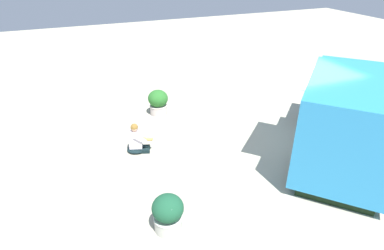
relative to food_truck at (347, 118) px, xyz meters
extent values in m
plane|color=#A8A38D|center=(-1.21, 1.00, -1.17)|extent=(40.00, 40.00, 0.00)
cube|color=#2A8AC6|center=(-0.46, -0.43, 0.16)|extent=(3.86, 3.80, 2.18)
cube|color=#2A8AC6|center=(1.29, 1.20, -0.01)|extent=(2.41, 2.43, 1.84)
cube|color=black|center=(1.79, 1.67, 0.31)|extent=(1.16, 1.23, 0.70)
cube|color=black|center=(-1.17, 0.33, 0.29)|extent=(1.36, 1.27, 0.76)
cube|color=white|center=(-1.37, 0.55, 1.20)|extent=(1.87, 1.81, 0.03)
cube|color=black|center=(0.06, 0.06, -1.05)|extent=(4.45, 4.31, 0.24)
cylinder|color=black|center=(1.78, 0.39, -0.74)|extent=(0.78, 0.75, 0.86)
cylinder|color=black|center=(0.51, 1.74, -0.74)|extent=(0.78, 0.75, 0.86)
cylinder|color=black|center=(-0.26, -1.52, -0.74)|extent=(0.78, 0.75, 0.86)
cylinder|color=black|center=(-1.53, -0.16, -0.74)|extent=(0.78, 0.75, 0.86)
ellipsoid|color=black|center=(-5.12, 2.34, -1.11)|extent=(0.63, 0.58, 0.12)
cube|color=black|center=(-4.96, 2.18, -1.11)|extent=(0.38, 0.22, 0.11)
cube|color=black|center=(-4.90, 2.37, -1.11)|extent=(0.38, 0.22, 0.11)
cube|color=silver|center=(-5.12, 2.34, -0.78)|extent=(0.40, 0.32, 0.53)
sphere|color=#DEAD88|center=(-5.12, 2.34, -0.42)|extent=(0.20, 0.20, 0.20)
sphere|color=olive|center=(-5.12, 2.34, -0.40)|extent=(0.20, 0.20, 0.20)
cube|color=silver|center=(-5.02, 2.20, -0.71)|extent=(0.35, 0.20, 0.28)
cube|color=silver|center=(-4.95, 2.40, -0.71)|extent=(0.35, 0.20, 0.28)
cylinder|color=gold|center=(-4.83, 2.24, -0.79)|extent=(0.33, 0.22, 0.08)
cube|color=red|center=(-4.83, 2.24, -0.77)|extent=(0.27, 0.17, 0.02)
cylinder|color=beige|center=(-5.19, -0.76, -1.01)|extent=(0.57, 0.57, 0.32)
torus|color=silver|center=(-5.19, -0.76, -0.86)|extent=(0.59, 0.59, 0.04)
ellipsoid|color=#1B5134|center=(-5.19, -0.76, -0.61)|extent=(0.64, 0.64, 0.54)
sphere|color=white|center=(-5.19, -0.98, -0.46)|extent=(0.08, 0.08, 0.08)
sphere|color=white|center=(-5.14, -0.56, -0.45)|extent=(0.06, 0.06, 0.06)
sphere|color=white|center=(-5.40, -0.67, -0.47)|extent=(0.05, 0.05, 0.05)
sphere|color=silver|center=(-5.00, -0.67, -0.46)|extent=(0.07, 0.07, 0.07)
sphere|color=white|center=(-5.43, -0.75, -0.49)|extent=(0.09, 0.09, 0.09)
sphere|color=white|center=(-5.46, -0.72, -0.57)|extent=(0.05, 0.05, 0.05)
cylinder|color=beige|center=(-3.84, 4.39, -1.00)|extent=(0.57, 0.57, 0.33)
torus|color=beige|center=(-3.84, 4.39, -0.85)|extent=(0.60, 0.60, 0.04)
ellipsoid|color=#2A6C28|center=(-3.84, 4.39, -0.58)|extent=(0.68, 0.68, 0.58)
sphere|color=#E94992|center=(-3.96, 4.14, -0.51)|extent=(0.05, 0.05, 0.05)
sphere|color=#CE2C81|center=(-3.71, 4.13, -0.55)|extent=(0.08, 0.08, 0.08)
sphere|color=#D13B89|center=(-3.64, 4.57, -0.49)|extent=(0.09, 0.09, 0.09)
camera|label=1|loc=(-6.54, -5.35, 3.83)|focal=30.04mm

